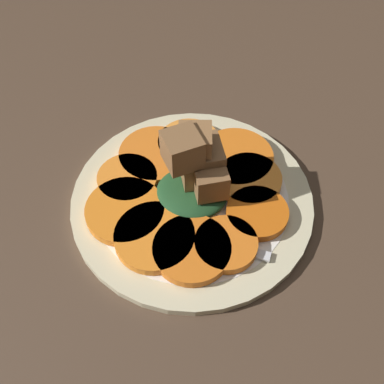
{
  "coord_description": "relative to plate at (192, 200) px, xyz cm",
  "views": [
    {
      "loc": [
        5.75,
        -32.97,
        48.38
      ],
      "look_at": [
        0.0,
        0.0,
        4.1
      ],
      "focal_mm": 45.0,
      "sensor_mm": 36.0,
      "label": 1
    }
  ],
  "objects": [
    {
      "name": "carrot_slice_4",
      "position": [
        -5.56,
        5.24,
        1.13
      ],
      "size": [
        8.94,
        8.94,
        1.1
      ],
      "primitive_type": "cylinder",
      "color": "orange",
      "rests_on": "plate"
    },
    {
      "name": "carrot_slice_5",
      "position": [
        -7.98,
        0.94,
        1.13
      ],
      "size": [
        7.16,
        7.16,
        1.1
      ],
      "primitive_type": "cylinder",
      "color": "orange",
      "rests_on": "plate"
    },
    {
      "name": "table_slab",
      "position": [
        0.0,
        0.0,
        -1.52
      ],
      "size": [
        120.0,
        120.0,
        2.0
      ],
      "primitive_type": "cube",
      "color": "#4C3828",
      "rests_on": "ground"
    },
    {
      "name": "plate",
      "position": [
        0.0,
        0.0,
        0.0
      ],
      "size": [
        28.38,
        28.38,
        1.05
      ],
      "color": "beige",
      "rests_on": "table_slab"
    },
    {
      "name": "carrot_slice_0",
      "position": [
        7.72,
        -1.33,
        1.13
      ],
      "size": [
        7.06,
        7.06,
        1.1
      ],
      "primitive_type": "cylinder",
      "color": "#D45F12",
      "rests_on": "plate"
    },
    {
      "name": "carrot_slice_6",
      "position": [
        -7.09,
        -3.59,
        1.13
      ],
      "size": [
        9.02,
        9.02,
        1.1
      ],
      "primitive_type": "cylinder",
      "color": "orange",
      "rests_on": "plate"
    },
    {
      "name": "carrot_slice_9",
      "position": [
        4.77,
        -5.98,
        1.13
      ],
      "size": [
        6.89,
        6.89,
        1.1
      ],
      "primitive_type": "cylinder",
      "color": "orange",
      "rests_on": "plate"
    },
    {
      "name": "carrot_slice_1",
      "position": [
        6.34,
        3.32,
        1.13
      ],
      "size": [
        7.71,
        7.71,
        1.1
      ],
      "primitive_type": "cylinder",
      "color": "orange",
      "rests_on": "plate"
    },
    {
      "name": "carrot_slice_8",
      "position": [
        1.25,
        -7.27,
        1.13
      ],
      "size": [
        8.49,
        8.49,
        1.1
      ],
      "primitive_type": "cylinder",
      "color": "orange",
      "rests_on": "plate"
    },
    {
      "name": "carrot_slice_2",
      "position": [
        4.36,
        6.48,
        1.13
      ],
      "size": [
        9.22,
        9.22,
        1.1
      ],
      "primitive_type": "cylinder",
      "color": "orange",
      "rests_on": "plate"
    },
    {
      "name": "fork",
      "position": [
        0.02,
        -5.31,
        0.78
      ],
      "size": [
        18.52,
        4.16,
        0.4
      ],
      "rotation": [
        0.0,
        0.0,
        -0.13
      ],
      "color": "silver",
      "rests_on": "plate"
    },
    {
      "name": "carrot_slice_3",
      "position": [
        -1.73,
        7.84,
        1.13
      ],
      "size": [
        7.88,
        7.88,
        1.1
      ],
      "primitive_type": "cylinder",
      "color": "orange",
      "rests_on": "plate"
    },
    {
      "name": "carrot_slice_7",
      "position": [
        -3.03,
        -6.42,
        1.13
      ],
      "size": [
        8.88,
        8.88,
        1.1
      ],
      "primitive_type": "cylinder",
      "color": "orange",
      "rests_on": "plate"
    },
    {
      "name": "center_pile",
      "position": [
        0.27,
        0.99,
        4.51
      ],
      "size": [
        8.55,
        8.93,
        9.35
      ],
      "color": "#1E4723",
      "rests_on": "plate"
    }
  ]
}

